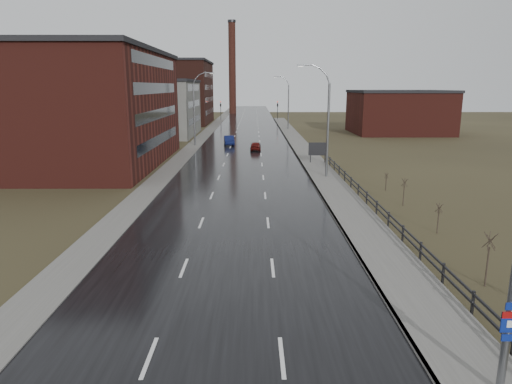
{
  "coord_description": "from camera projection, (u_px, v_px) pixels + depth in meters",
  "views": [
    {
      "loc": [
        1.34,
        -10.1,
        9.22
      ],
      "look_at": [
        1.46,
        16.68,
        3.0
      ],
      "focal_mm": 32.0,
      "sensor_mm": 36.0,
      "label": 1
    }
  ],
  "objects": [
    {
      "name": "road",
      "position": [
        245.0,
        147.0,
        70.36
      ],
      "size": [
        14.0,
        300.0,
        0.06
      ],
      "primitive_type": "cube",
      "color": "black",
      "rests_on": "ground"
    },
    {
      "name": "sidewalk_right",
      "position": [
        326.0,
        179.0,
        46.03
      ],
      "size": [
        3.2,
        180.0,
        0.18
      ],
      "primitive_type": "cube",
      "color": "#595651",
      "rests_on": "ground"
    },
    {
      "name": "curb_right",
      "position": [
        311.0,
        179.0,
        46.02
      ],
      "size": [
        0.16,
        180.0,
        0.18
      ],
      "primitive_type": "cube",
      "color": "slate",
      "rests_on": "ground"
    },
    {
      "name": "sidewalk_left",
      "position": [
        192.0,
        147.0,
        70.31
      ],
      "size": [
        2.4,
        260.0,
        0.12
      ],
      "primitive_type": "cube",
      "color": "#595651",
      "rests_on": "ground"
    },
    {
      "name": "warehouse_near",
      "position": [
        66.0,
        108.0,
        54.13
      ],
      "size": [
        22.44,
        28.56,
        13.5
      ],
      "color": "#471914",
      "rests_on": "ground"
    },
    {
      "name": "warehouse_mid",
      "position": [
        152.0,
        108.0,
        86.63
      ],
      "size": [
        16.32,
        20.4,
        10.5
      ],
      "color": "slate",
      "rests_on": "ground"
    },
    {
      "name": "warehouse_far",
      "position": [
        158.0,
        92.0,
        115.26
      ],
      "size": [
        26.52,
        24.48,
        15.5
      ],
      "color": "#331611",
      "rests_on": "ground"
    },
    {
      "name": "building_right",
      "position": [
        399.0,
        112.0,
        90.97
      ],
      "size": [
        18.36,
        16.32,
        8.5
      ],
      "color": "#471914",
      "rests_on": "ground"
    },
    {
      "name": "smokestack",
      "position": [
        232.0,
        67.0,
        154.5
      ],
      "size": [
        2.7,
        2.7,
        30.7
      ],
      "color": "#331611",
      "rests_on": "ground"
    },
    {
      "name": "streetlight_right_mid",
      "position": [
        325.0,
        121.0,
        45.7
      ],
      "size": [
        3.36,
        0.28,
        11.35
      ],
      "color": "slate",
      "rests_on": "ground"
    },
    {
      "name": "streetlight_left",
      "position": [
        196.0,
        109.0,
        70.96
      ],
      "size": [
        3.36,
        0.28,
        11.35
      ],
      "color": "slate",
      "rests_on": "ground"
    },
    {
      "name": "streetlight_right_far",
      "position": [
        287.0,
        102.0,
        98.3
      ],
      "size": [
        3.36,
        0.28,
        11.35
      ],
      "color": "slate",
      "rests_on": "ground"
    },
    {
      "name": "guardrail",
      "position": [
        392.0,
        220.0,
        29.64
      ],
      "size": [
        0.1,
        53.05,
        1.1
      ],
      "color": "black",
      "rests_on": "ground"
    },
    {
      "name": "shrub_c",
      "position": [
        488.0,
        258.0,
        21.24
      ],
      "size": [
        0.62,
        0.66,
        2.65
      ],
      "color": "#382D23",
      "rests_on": "ground"
    },
    {
      "name": "shrub_d",
      "position": [
        438.0,
        218.0,
        29.08
      ],
      "size": [
        0.47,
        0.5,
        1.98
      ],
      "color": "#382D23",
      "rests_on": "ground"
    },
    {
      "name": "shrub_e",
      "position": [
        404.0,
        191.0,
        35.85
      ],
      "size": [
        0.52,
        0.55,
        2.19
      ],
      "color": "#382D23",
      "rests_on": "ground"
    },
    {
      "name": "shrub_f",
      "position": [
        386.0,
        181.0,
        41.16
      ],
      "size": [
        0.4,
        0.41,
        1.63
      ],
      "color": "#382D23",
      "rests_on": "ground"
    },
    {
      "name": "billboard",
      "position": [
        318.0,
        150.0,
        55.13
      ],
      "size": [
        2.32,
        0.17,
        2.62
      ],
      "color": "black",
      "rests_on": "ground"
    },
    {
      "name": "traffic_light_left",
      "position": [
        221.0,
        103.0,
        127.73
      ],
      "size": [
        0.58,
        2.73,
        5.3
      ],
      "color": "black",
      "rests_on": "ground"
    },
    {
      "name": "traffic_light_right",
      "position": [
        278.0,
        103.0,
        127.8
      ],
      "size": [
        0.58,
        2.73,
        5.3
      ],
      "color": "black",
      "rests_on": "ground"
    },
    {
      "name": "car_near",
      "position": [
        229.0,
        141.0,
        73.09
      ],
      "size": [
        1.99,
        4.52,
        1.44
      ],
      "primitive_type": "imported",
      "rotation": [
        0.0,
        0.0,
        0.11
      ],
      "color": "#0D1443",
      "rests_on": "ground"
    },
    {
      "name": "car_far",
      "position": [
        256.0,
        146.0,
        67.06
      ],
      "size": [
        1.63,
        3.78,
        1.27
      ],
      "primitive_type": "imported",
      "rotation": [
        0.0,
        0.0,
        3.11
      ],
      "color": "#52100D",
      "rests_on": "ground"
    }
  ]
}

